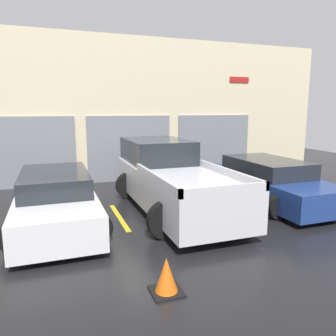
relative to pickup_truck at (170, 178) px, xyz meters
name	(u,v)px	position (x,y,z in m)	size (l,w,h in m)	color
ground_plane	(159,199)	(0.00, 0.99, -0.85)	(28.00, 28.00, 0.00)	black
shophouse_building	(132,111)	(-0.01, 4.28, 1.80)	(16.43, 0.68, 5.39)	beige
pickup_truck	(170,178)	(0.00, 0.00, 0.00)	(2.49, 5.50, 1.81)	silver
sedan_white	(56,199)	(-3.00, -0.30, -0.24)	(2.15, 4.69, 1.26)	white
sedan_side	(268,181)	(3.00, -0.30, -0.25)	(2.19, 4.75, 1.25)	navy
parking_stripe_left	(119,217)	(-1.50, -0.32, -0.84)	(0.12, 2.20, 0.01)	gold
parking_stripe_centre	(223,205)	(1.50, -0.32, -0.84)	(0.12, 2.20, 0.01)	gold
parking_stripe_right	(307,196)	(4.50, -0.32, -0.84)	(0.12, 2.20, 0.01)	gold
traffic_cone	(166,277)	(-1.53, -4.02, -0.60)	(0.47, 0.47, 0.55)	black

